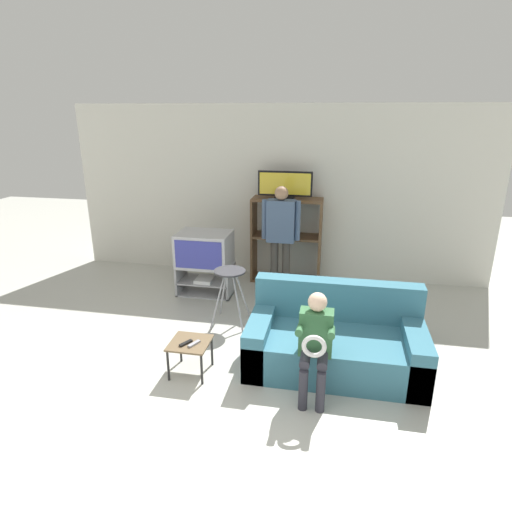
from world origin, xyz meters
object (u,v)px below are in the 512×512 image
Objects in this scene: tv_stand at (206,279)px; snack_table at (190,346)px; couch at (335,341)px; person_standing_adult at (281,230)px; media_shelf at (286,240)px; person_seated_child at (315,339)px; television_main at (204,249)px; television_flat at (285,186)px; remote_control_white at (194,344)px; remote_control_black at (186,343)px; folding_stool at (230,280)px.

tv_stand is 1.99m from snack_table.
tv_stand is at bearing 140.61° from couch.
snack_table is 2.32m from person_standing_adult.
media_shelf reaches higher than person_seated_child.
television_flat reaches higher than television_main.
tv_stand is at bearing 130.68° from remote_control_white.
television_flat is (1.03, 0.68, 0.81)m from television_main.
television_main is 2.06m from remote_control_black.
tv_stand is 2.67m from person_seated_child.
media_shelf is at bearing 77.06° from snack_table.
person_standing_adult is (0.01, -0.48, -0.54)m from television_flat.
folding_stool is 0.71× the size of person_seated_child.
person_seated_child is (0.64, -2.75, -0.89)m from television_flat.
person_seated_child is (1.09, -1.22, 0.00)m from folding_stool.
person_seated_child is (1.16, -0.08, 0.22)m from remote_control_white.
television_flat is 5.47× the size of remote_control_black.
tv_stand is 1.05× the size of television_main.
folding_stool is 1.81× the size of snack_table.
person_standing_adult is at bearing -88.26° from television_flat.
person_seated_child reaches higher than remote_control_white.
person_standing_adult is at bearing 105.30° from remote_control_black.
person_standing_adult reaches higher than snack_table.
folding_stool is at bearing 151.57° from couch.
folding_stool is at bearing -55.21° from tv_stand.
remote_control_black is at bearing -105.67° from person_standing_adult.
folding_stool is at bearing 131.76° from person_seated_child.
television_main is 2.03m from snack_table.
remote_control_black is (-0.63, -2.70, -0.30)m from media_shelf.
television_main reaches higher than remote_control_black.
snack_table is 1.46m from couch.
media_shelf reaches higher than remote_control_black.
television_flat is at bearing 34.20° from tv_stand.
television_flat is 2.93m from snack_table.
folding_stool is (0.57, -0.83, 0.36)m from tv_stand.
tv_stand is 1.11× the size of folding_stool.
tv_stand is 0.45× the size of couch.
television_flat is 0.45× the size of couch.
folding_stool is at bearing 83.43° from snack_table.
couch is (0.79, -2.24, -0.39)m from media_shelf.
television_flat is 2.65m from couch.
remote_control_white is 1.19m from person_seated_child.
tv_stand is at bearing -64.04° from television_main.
person_seated_child reaches higher than television_main.
television_flat reaches higher than couch.
person_seated_child reaches higher than couch.
remote_control_white is at bearing -101.00° from television_flat.
tv_stand is 2.03m from remote_control_black.
folding_stool is 1.64m from person_seated_child.
television_main is at bearing -169.12° from person_standing_adult.
television_main is 0.57× the size of media_shelf.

